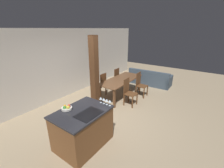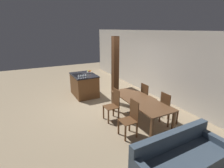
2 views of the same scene
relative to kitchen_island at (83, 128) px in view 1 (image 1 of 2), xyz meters
name	(u,v)px [view 1 (image 1 of 2)]	position (x,y,z in m)	size (l,w,h in m)	color
ground_plane	(106,119)	(1.19, 0.21, -0.46)	(16.00, 16.00, 0.00)	#9E896B
wall_back	(53,66)	(1.19, 2.70, 0.89)	(11.20, 0.08, 2.70)	silver
kitchen_island	(83,128)	(0.00, 0.00, 0.00)	(1.28, 0.94, 0.93)	brown
fruit_bowl	(67,108)	(-0.15, 0.31, 0.51)	(0.24, 0.24, 0.12)	silver
wine_glass_near	(110,101)	(0.56, -0.39, 0.59)	(0.08, 0.08, 0.16)	silver
wine_glass_middle	(107,100)	(0.56, -0.30, 0.59)	(0.08, 0.08, 0.16)	silver
wine_glass_far	(104,99)	(0.56, -0.20, 0.59)	(0.08, 0.08, 0.16)	silver
wine_glass_end	(101,98)	(0.56, -0.11, 0.59)	(0.08, 0.08, 0.16)	silver
dining_table	(121,81)	(2.93, 0.77, 0.18)	(2.17, 0.86, 0.74)	brown
dining_chair_near_left	(129,92)	(2.44, 0.12, 0.05)	(0.40, 0.40, 1.00)	brown
dining_chair_near_right	(140,84)	(3.42, 0.12, 0.05)	(0.40, 0.40, 1.00)	brown
dining_chair_far_left	(101,85)	(2.44, 1.42, 0.05)	(0.40, 0.40, 1.00)	brown
dining_chair_far_right	(115,78)	(3.42, 1.42, 0.05)	(0.40, 0.40, 1.00)	brown
couch	(150,79)	(4.97, 0.31, -0.20)	(0.85, 2.06, 0.77)	#3D4C5B
timber_post	(95,77)	(1.34, 0.77, 0.79)	(0.21, 0.21, 2.51)	#4C2D19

